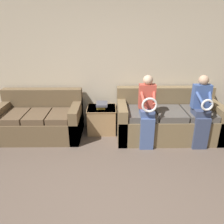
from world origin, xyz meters
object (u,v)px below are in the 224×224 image
Objects in this scene: child_left_seated at (147,109)px; child_right_seated at (201,109)px; couch_side at (41,121)px; side_shelf at (102,119)px; book_stack at (102,105)px; couch_main at (167,120)px.

child_left_seated reaches higher than child_right_seated.
side_shelf is at bearing 8.02° from couch_side.
couch_side is at bearing 168.29° from child_left_seated.
child_right_seated is 1.85m from side_shelf.
child_left_seated is 4.31× the size of book_stack.
child_right_seated is (0.46, -0.37, 0.36)m from couch_main.
side_shelf is at bearing -100.82° from book_stack.
child_left_seated reaches higher than couch_side.
couch_main is at bearing -8.87° from side_shelf.
couch_main is 1.27m from side_shelf.
couch_main reaches higher than couch_side.
side_shelf is (-0.79, 0.57, -0.43)m from child_left_seated.
couch_side is 1.24× the size of child_right_seated.
child_right_seated is 1.81m from book_stack.
couch_main is at bearing 141.24° from child_right_seated.
book_stack is at bearing 144.00° from child_left_seated.
child_right_seated reaches higher than couch_main.
book_stack is at bearing 8.26° from couch_side.
couch_side is (-2.42, 0.03, -0.02)m from couch_main.
couch_main is 1.23× the size of couch_side.
couch_main is 1.29m from book_stack.
child_left_seated reaches higher than side_shelf.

